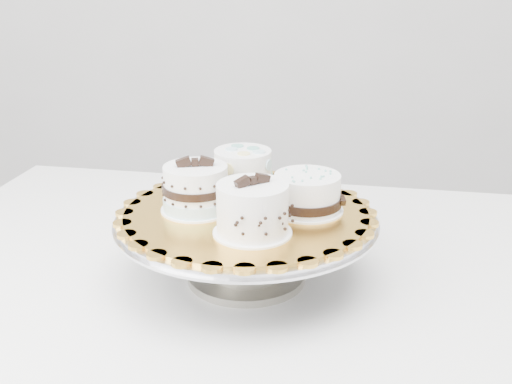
{
  "coord_description": "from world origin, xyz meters",
  "views": [
    {
      "loc": [
        -0.09,
        -0.71,
        1.24
      ],
      "look_at": [
        -0.09,
        0.22,
        0.89
      ],
      "focal_mm": 45.0,
      "sensor_mm": 36.0,
      "label": 1
    }
  ],
  "objects_px": {
    "cake_stand": "(246,235)",
    "cake_board": "(246,213)",
    "cake_banded": "(196,190)",
    "cake_dots": "(243,170)",
    "cake_ribbon": "(308,194)",
    "table": "(272,305)",
    "cake_swirl": "(252,210)"
  },
  "relations": [
    {
      "from": "cake_board",
      "to": "cake_swirl",
      "type": "xyz_separation_m",
      "value": [
        0.01,
        -0.08,
        0.04
      ]
    },
    {
      "from": "cake_board",
      "to": "cake_swirl",
      "type": "height_order",
      "value": "cake_swirl"
    },
    {
      "from": "cake_board",
      "to": "cake_ribbon",
      "type": "xyz_separation_m",
      "value": [
        0.09,
        0.0,
        0.03
      ]
    },
    {
      "from": "cake_swirl",
      "to": "cake_banded",
      "type": "xyz_separation_m",
      "value": [
        -0.09,
        0.09,
        -0.0
      ]
    },
    {
      "from": "cake_board",
      "to": "cake_dots",
      "type": "distance_m",
      "value": 0.1
    },
    {
      "from": "cake_swirl",
      "to": "cake_dots",
      "type": "relative_size",
      "value": 1.19
    },
    {
      "from": "cake_banded",
      "to": "cake_ribbon",
      "type": "xyz_separation_m",
      "value": [
        0.17,
        -0.0,
        -0.01
      ]
    },
    {
      "from": "table",
      "to": "cake_board",
      "type": "xyz_separation_m",
      "value": [
        -0.04,
        -0.03,
        0.18
      ]
    },
    {
      "from": "table",
      "to": "cake_stand",
      "type": "relative_size",
      "value": 3.58
    },
    {
      "from": "cake_swirl",
      "to": "cake_dots",
      "type": "height_order",
      "value": "cake_swirl"
    },
    {
      "from": "cake_banded",
      "to": "cake_dots",
      "type": "distance_m",
      "value": 0.11
    },
    {
      "from": "cake_dots",
      "to": "cake_ribbon",
      "type": "bearing_deg",
      "value": -50.46
    },
    {
      "from": "cake_stand",
      "to": "cake_board",
      "type": "height_order",
      "value": "cake_board"
    },
    {
      "from": "table",
      "to": "cake_swirl",
      "type": "height_order",
      "value": "cake_swirl"
    },
    {
      "from": "cake_stand",
      "to": "cake_dots",
      "type": "xyz_separation_m",
      "value": [
        -0.01,
        0.1,
        0.08
      ]
    },
    {
      "from": "cake_swirl",
      "to": "cake_ribbon",
      "type": "xyz_separation_m",
      "value": [
        0.08,
        0.09,
        -0.01
      ]
    },
    {
      "from": "cake_stand",
      "to": "cake_board",
      "type": "distance_m",
      "value": 0.04
    },
    {
      "from": "cake_stand",
      "to": "cake_swirl",
      "type": "xyz_separation_m",
      "value": [
        0.01,
        -0.08,
        0.08
      ]
    },
    {
      "from": "table",
      "to": "cake_ribbon",
      "type": "relative_size",
      "value": 12.22
    },
    {
      "from": "cake_stand",
      "to": "cake_board",
      "type": "bearing_deg",
      "value": 90.0
    },
    {
      "from": "cake_banded",
      "to": "cake_dots",
      "type": "height_order",
      "value": "cake_banded"
    },
    {
      "from": "cake_stand",
      "to": "cake_banded",
      "type": "xyz_separation_m",
      "value": [
        -0.08,
        0.01,
        0.07
      ]
    },
    {
      "from": "cake_stand",
      "to": "cake_board",
      "type": "xyz_separation_m",
      "value": [
        0.0,
        0.0,
        0.04
      ]
    },
    {
      "from": "cake_banded",
      "to": "cake_ribbon",
      "type": "height_order",
      "value": "cake_banded"
    },
    {
      "from": "cake_ribbon",
      "to": "cake_swirl",
      "type": "bearing_deg",
      "value": -143.52
    },
    {
      "from": "cake_board",
      "to": "table",
      "type": "bearing_deg",
      "value": 37.25
    },
    {
      "from": "cake_banded",
      "to": "cake_dots",
      "type": "xyz_separation_m",
      "value": [
        0.07,
        0.09,
        0.0
      ]
    },
    {
      "from": "cake_stand",
      "to": "cake_banded",
      "type": "bearing_deg",
      "value": 175.98
    },
    {
      "from": "cake_stand",
      "to": "cake_ribbon",
      "type": "xyz_separation_m",
      "value": [
        0.09,
        0.0,
        0.07
      ]
    },
    {
      "from": "cake_swirl",
      "to": "cake_board",
      "type": "bearing_deg",
      "value": 64.72
    },
    {
      "from": "cake_stand",
      "to": "cake_dots",
      "type": "relative_size",
      "value": 3.5
    },
    {
      "from": "cake_banded",
      "to": "cake_ribbon",
      "type": "distance_m",
      "value": 0.17
    }
  ]
}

